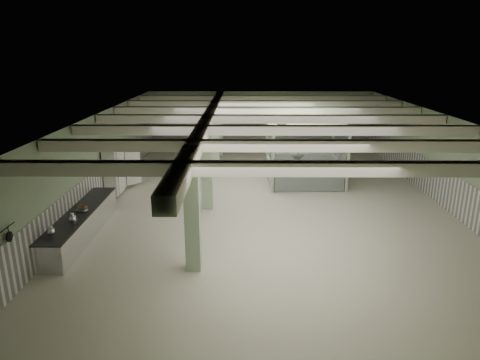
{
  "coord_description": "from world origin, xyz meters",
  "views": [
    {
      "loc": [
        -1.09,
        -17.08,
        6.05
      ],
      "look_at": [
        -1.2,
        -1.45,
        1.3
      ],
      "focal_mm": 32.0,
      "sensor_mm": 36.0,
      "label": 1
    }
  ],
  "objects_px": {
    "prep_counter": "(81,224)",
    "walkin_cooler": "(118,170)",
    "filing_cabinet": "(343,168)",
    "guard_booth": "(306,144)"
  },
  "relations": [
    {
      "from": "walkin_cooler",
      "to": "filing_cabinet",
      "type": "bearing_deg",
      "value": 7.63
    },
    {
      "from": "guard_booth",
      "to": "filing_cabinet",
      "type": "xyz_separation_m",
      "value": [
        1.8,
        -0.01,
        -1.16
      ]
    },
    {
      "from": "walkin_cooler",
      "to": "prep_counter",
      "type": "bearing_deg",
      "value": -89.01
    },
    {
      "from": "prep_counter",
      "to": "guard_booth",
      "type": "bearing_deg",
      "value": 36.69
    },
    {
      "from": "prep_counter",
      "to": "walkin_cooler",
      "type": "relative_size",
      "value": 2.44
    },
    {
      "from": "prep_counter",
      "to": "guard_booth",
      "type": "distance_m",
      "value": 10.51
    },
    {
      "from": "walkin_cooler",
      "to": "guard_booth",
      "type": "bearing_deg",
      "value": 9.28
    },
    {
      "from": "prep_counter",
      "to": "guard_booth",
      "type": "xyz_separation_m",
      "value": [
        8.35,
        6.22,
        1.44
      ]
    },
    {
      "from": "prep_counter",
      "to": "walkin_cooler",
      "type": "distance_m",
      "value": 4.87
    },
    {
      "from": "guard_booth",
      "to": "walkin_cooler",
      "type": "bearing_deg",
      "value": -172.76
    }
  ]
}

